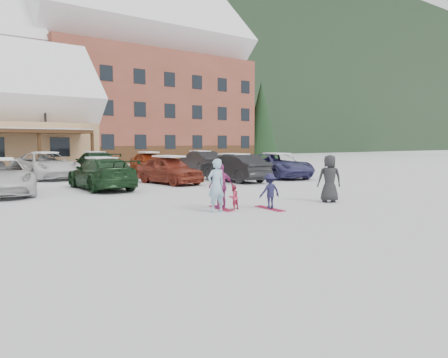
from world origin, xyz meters
TOP-DOWN VIEW (x-y plane):
  - ground at (0.00, 0.00)m, footprint 160.00×160.00m
  - alpine_hotel at (14.27, 38.00)m, footprint 31.48×14.01m
  - lamp_post at (1.43, 24.41)m, footprint 0.50×0.25m
  - conifer_1 at (30.00, 32.00)m, footprint 4.84×4.84m
  - conifer_3 at (6.00, 44.00)m, footprint 3.96×3.96m
  - conifer_4 at (34.00, 46.00)m, footprint 5.06×5.06m
  - adult_skier at (-0.04, 0.95)m, footprint 0.60×0.40m
  - toddler_red at (0.72, 1.06)m, footprint 0.42×0.34m
  - child_navy at (1.70, 0.42)m, footprint 0.79×0.52m
  - skis_child_navy at (1.70, 0.42)m, footprint 0.38×1.41m
  - child_magenta at (0.48, 1.39)m, footprint 0.91×0.52m
  - skis_child_magenta at (0.48, 1.39)m, footprint 0.47×1.41m
  - bystander_dark at (4.51, 0.30)m, footprint 0.99×0.94m
  - parked_car_2 at (-4.39, 9.84)m, footprint 3.32×5.65m
  - parked_car_3 at (-0.29, 9.42)m, footprint 2.29×5.07m
  - parked_car_4 at (3.52, 9.90)m, footprint 2.14×4.37m
  - parked_car_5 at (7.03, 8.90)m, footprint 1.66×4.59m
  - parked_car_6 at (10.63, 9.26)m, footprint 3.30×5.66m
  - parked_car_10 at (-0.72, 16.88)m, footprint 3.06×5.81m
  - parked_car_11 at (2.38, 17.22)m, footprint 2.76×5.51m
  - parked_car_12 at (6.41, 17.62)m, footprint 2.35×4.54m
  - parked_car_13 at (10.43, 17.14)m, footprint 2.11×4.71m

SIDE VIEW (x-z plane):
  - ground at x=0.00m, z-range 0.00..0.00m
  - skis_child_navy at x=1.70m, z-range 0.00..0.03m
  - skis_child_magenta at x=0.48m, z-range 0.00..0.03m
  - toddler_red at x=0.72m, z-range 0.00..0.79m
  - child_navy at x=1.70m, z-range 0.00..1.15m
  - parked_car_4 at x=3.52m, z-range 0.00..1.44m
  - parked_car_3 at x=-0.29m, z-range 0.00..1.44m
  - child_magenta at x=0.48m, z-range 0.00..1.46m
  - parked_car_12 at x=6.41m, z-range 0.00..1.48m
  - parked_car_2 at x=-4.39m, z-range 0.00..1.48m
  - parked_car_6 at x=10.63m, z-range 0.00..1.48m
  - parked_car_13 at x=10.43m, z-range 0.00..1.50m
  - parked_car_5 at x=7.03m, z-range 0.00..1.51m
  - parked_car_11 at x=2.38m, z-range 0.00..1.54m
  - parked_car_10 at x=-0.72m, z-range 0.00..1.56m
  - adult_skier at x=-0.04m, z-range 0.00..1.64m
  - bystander_dark at x=4.51m, z-range 0.00..1.70m
  - lamp_post at x=1.43m, z-range 0.40..6.33m
  - conifer_3 at x=6.00m, z-range 0.53..9.71m
  - conifer_1 at x=30.00m, z-range 0.65..11.87m
  - conifer_4 at x=34.00m, z-range 0.68..12.41m
  - alpine_hotel at x=14.27m, z-range -2.11..19.37m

